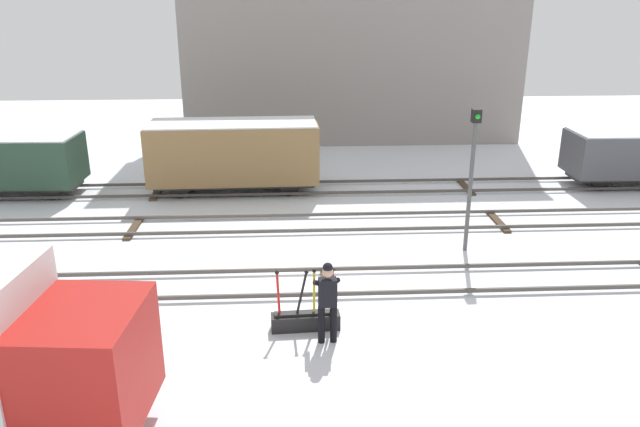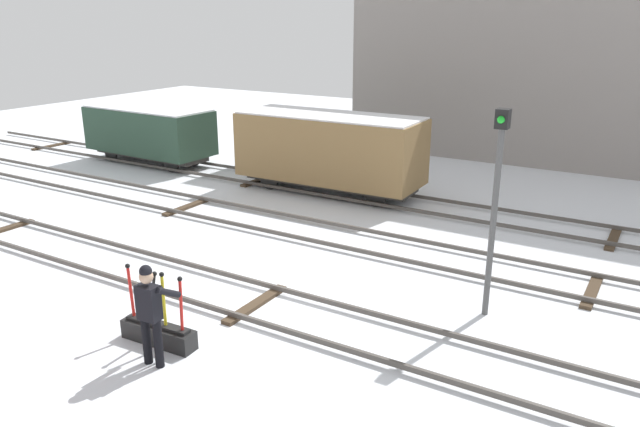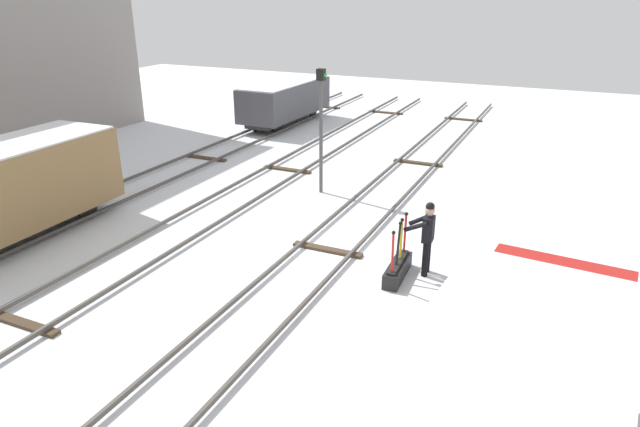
{
  "view_description": "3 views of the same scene",
  "coord_description": "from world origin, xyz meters",
  "px_view_note": "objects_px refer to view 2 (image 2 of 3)",
  "views": [
    {
      "loc": [
        -0.92,
        -14.08,
        7.02
      ],
      "look_at": [
        -0.09,
        1.7,
        1.35
      ],
      "focal_mm": 34.37,
      "sensor_mm": 36.0,
      "label": 1
    },
    {
      "loc": [
        6.98,
        -9.03,
        5.72
      ],
      "look_at": [
        0.11,
        2.39,
        1.36
      ],
      "focal_mm": 34.12,
      "sensor_mm": 36.0,
      "label": 2
    },
    {
      "loc": [
        -12.4,
        -5.48,
        6.47
      ],
      "look_at": [
        -0.03,
        0.2,
        1.05
      ],
      "focal_mm": 31.82,
      "sensor_mm": 36.0,
      "label": 3
    }
  ],
  "objects_px": {
    "freight_car_far_end": "(329,149)",
    "freight_car_back_track": "(149,131)",
    "rail_worker": "(150,308)",
    "signal_post": "(496,195)",
    "switch_lever_frame": "(159,331)"
  },
  "relations": [
    {
      "from": "freight_car_far_end",
      "to": "freight_car_back_track",
      "type": "xyz_separation_m",
      "value": [
        -8.32,
        0.0,
        -0.2
      ]
    },
    {
      "from": "switch_lever_frame",
      "to": "signal_post",
      "type": "height_order",
      "value": "signal_post"
    },
    {
      "from": "freight_car_far_end",
      "to": "switch_lever_frame",
      "type": "bearing_deg",
      "value": -78.37
    },
    {
      "from": "switch_lever_frame",
      "to": "freight_car_back_track",
      "type": "relative_size",
      "value": 0.28
    },
    {
      "from": "rail_worker",
      "to": "freight_car_far_end",
      "type": "xyz_separation_m",
      "value": [
        -2.77,
        10.71,
        0.45
      ]
    },
    {
      "from": "switch_lever_frame",
      "to": "signal_post",
      "type": "xyz_separation_m",
      "value": [
        4.77,
        4.2,
        2.25
      ]
    },
    {
      "from": "signal_post",
      "to": "freight_car_back_track",
      "type": "height_order",
      "value": "signal_post"
    },
    {
      "from": "switch_lever_frame",
      "to": "rail_worker",
      "type": "distance_m",
      "value": 1.07
    },
    {
      "from": "freight_car_far_end",
      "to": "rail_worker",
      "type": "bearing_deg",
      "value": -76.73
    },
    {
      "from": "freight_car_back_track",
      "to": "rail_worker",
      "type": "bearing_deg",
      "value": -42.27
    },
    {
      "from": "switch_lever_frame",
      "to": "freight_car_back_track",
      "type": "distance_m",
      "value": 14.76
    },
    {
      "from": "signal_post",
      "to": "freight_car_back_track",
      "type": "relative_size",
      "value": 0.76
    },
    {
      "from": "freight_car_back_track",
      "to": "signal_post",
      "type": "bearing_deg",
      "value": -19.43
    },
    {
      "from": "freight_car_far_end",
      "to": "freight_car_back_track",
      "type": "bearing_deg",
      "value": 178.78
    },
    {
      "from": "freight_car_far_end",
      "to": "signal_post",
      "type": "bearing_deg",
      "value": -41.29
    }
  ]
}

